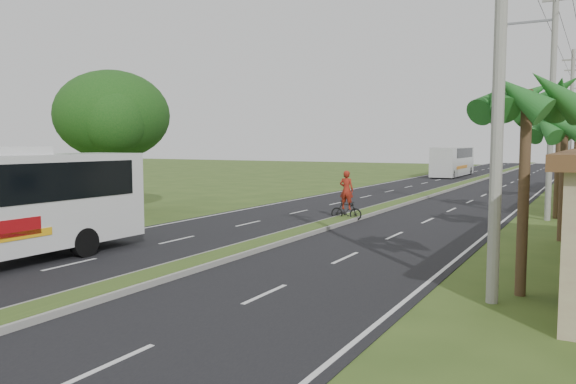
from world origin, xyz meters
The scene contains 14 objects.
ground centered at (0.00, 0.00, 0.00)m, with size 180.00×180.00×0.00m, color #38511D.
road_asphalt centered at (0.00, 20.00, 0.01)m, with size 14.00×160.00×0.02m, color black.
median_strip centered at (0.00, 20.00, 0.10)m, with size 1.20×160.00×0.18m.
lane_edge_left centered at (-6.70, 20.00, 0.00)m, with size 0.12×160.00×0.01m, color silver.
lane_edge_right centered at (6.70, 20.00, 0.00)m, with size 0.12×160.00×0.01m, color silver.
palm_verge_a centered at (9.00, 3.00, 4.74)m, with size 2.40×2.40×5.45m.
palm_verge_b centered at (9.40, 12.00, 4.36)m, with size 2.40×2.40×5.05m.
palm_verge_c centered at (8.80, 19.00, 5.12)m, with size 2.40×2.40×5.85m.
shade_tree centered at (-12.11, 10.02, 5.03)m, with size 6.30×6.00×7.54m.
utility_pole_a centered at (8.50, 2.00, 5.67)m, with size 1.60×0.28×11.00m.
utility_pole_b centered at (8.47, 18.00, 6.26)m, with size 3.20×0.28×12.00m.
utility_pole_c centered at (8.50, 38.00, 5.67)m, with size 1.60×0.28×11.00m.
coach_bus_far centered at (-3.72, 52.40, 1.85)m, with size 2.51×11.19×3.26m.
motorcyclist centered at (0.01, 13.26, 0.95)m, with size 1.57×0.52×2.42m.
Camera 1 is at (10.55, -11.57, 3.73)m, focal length 35.00 mm.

